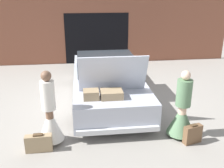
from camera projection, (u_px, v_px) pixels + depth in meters
name	position (u px, v px, depth m)	size (l,w,h in m)	color
ground_plane	(107.00, 98.00, 8.12)	(40.00, 40.00, 0.00)	gray
garage_wall_back	(97.00, 32.00, 11.56)	(12.00, 0.14, 2.80)	brown
car	(107.00, 80.00, 7.93)	(1.99, 4.87, 1.76)	#B2B7C6
person_left	(50.00, 118.00, 5.64)	(0.57, 0.57, 1.66)	brown
person_right	(182.00, 114.00, 5.91)	(0.64, 0.64, 1.58)	beige
suitcase_beside_left_person	(39.00, 143.00, 5.46)	(0.56, 0.18, 0.40)	#9E8460
suitcase_beside_right_person	(193.00, 134.00, 5.75)	(0.44, 0.26, 0.45)	brown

